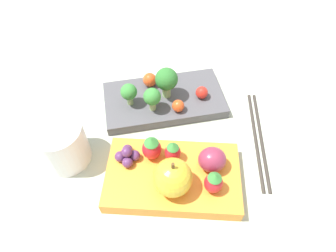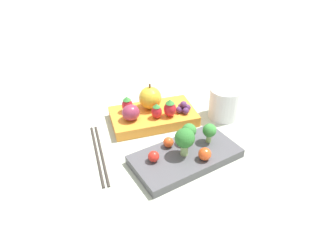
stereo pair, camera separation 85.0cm
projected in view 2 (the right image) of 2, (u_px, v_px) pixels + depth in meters
ground_plane at (164, 140)px, 0.70m from camera, size 4.00×4.00×0.00m
bento_box_savoury at (186, 156)px, 0.63m from camera, size 0.24×0.14×0.02m
bento_box_fruit at (153, 116)px, 0.75m from camera, size 0.22×0.15×0.03m
broccoli_floret_0 at (209, 131)px, 0.64m from camera, size 0.03×0.03×0.05m
broccoli_floret_1 at (185, 139)px, 0.60m from camera, size 0.04×0.04×0.06m
broccoli_floret_2 at (189, 131)px, 0.64m from camera, size 0.03×0.03×0.05m
cherry_tomato_0 at (205, 154)px, 0.60m from camera, size 0.03×0.03×0.03m
cherry_tomato_1 at (154, 156)px, 0.60m from camera, size 0.02×0.02×0.02m
cherry_tomato_2 at (168, 142)px, 0.64m from camera, size 0.02×0.02×0.02m
apple at (150, 98)px, 0.75m from camera, size 0.06×0.06×0.07m
strawberry_0 at (170, 108)px, 0.72m from camera, size 0.03×0.03×0.05m
strawberry_1 at (127, 104)px, 0.74m from camera, size 0.03×0.03×0.04m
strawberry_2 at (157, 111)px, 0.72m from camera, size 0.03×0.03×0.04m
plum at (131, 113)px, 0.71m from camera, size 0.04×0.04×0.04m
grape_cluster at (183, 108)px, 0.74m from camera, size 0.04×0.04×0.03m
drinking_cup at (225, 103)px, 0.76m from camera, size 0.08×0.08×0.08m
chopsticks_pair at (99, 153)px, 0.65m from camera, size 0.04×0.21×0.01m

